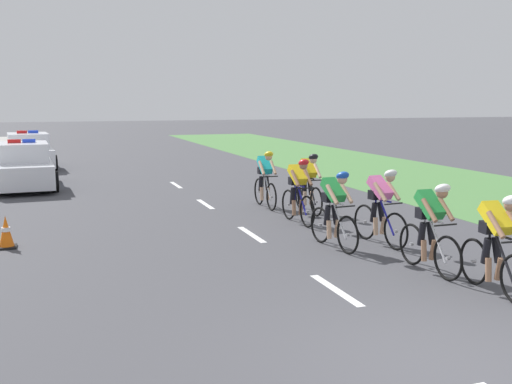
# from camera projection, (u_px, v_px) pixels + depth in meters

# --- Properties ---
(ground_plane) EXTENTS (160.00, 160.00, 0.00)m
(ground_plane) POSITION_uv_depth(u_px,v_px,m) (454.00, 368.00, 6.41)
(ground_plane) COLOR #424247
(grass_verge) EXTENTS (7.00, 60.00, 0.01)m
(grass_verge) POSITION_uv_depth(u_px,v_px,m) (413.00, 177.00, 22.32)
(grass_verge) COLOR #4C7F42
(grass_verge) RESTS_ON ground
(lane_markings_centre) EXTENTS (0.14, 17.60, 0.01)m
(lane_markings_centre) POSITION_uv_depth(u_px,v_px,m) (251.00, 234.00, 12.79)
(lane_markings_centre) COLOR white
(lane_markings_centre) RESTS_ON ground
(cyclist_lead) EXTENTS (0.44, 1.72, 1.56)m
(cyclist_lead) POSITION_uv_depth(u_px,v_px,m) (497.00, 242.00, 8.73)
(cyclist_lead) COLOR black
(cyclist_lead) RESTS_ON ground
(cyclist_second) EXTENTS (0.42, 1.72, 1.56)m
(cyclist_second) POSITION_uv_depth(u_px,v_px,m) (431.00, 226.00, 9.85)
(cyclist_second) COLOR black
(cyclist_second) RESTS_ON ground
(cyclist_third) EXTENTS (0.45, 1.72, 1.56)m
(cyclist_third) POSITION_uv_depth(u_px,v_px,m) (381.00, 206.00, 11.78)
(cyclist_third) COLOR black
(cyclist_third) RESTS_ON ground
(cyclist_fourth) EXTENTS (0.45, 1.72, 1.56)m
(cyclist_fourth) POSITION_uv_depth(u_px,v_px,m) (334.00, 208.00, 11.48)
(cyclist_fourth) COLOR black
(cyclist_fourth) RESTS_ON ground
(cyclist_fifth) EXTENTS (0.43, 1.72, 1.56)m
(cyclist_fifth) POSITION_uv_depth(u_px,v_px,m) (298.00, 190.00, 13.83)
(cyclist_fifth) COLOR black
(cyclist_fifth) RESTS_ON ground
(cyclist_sixth) EXTENTS (0.42, 1.72, 1.56)m
(cyclist_sixth) POSITION_uv_depth(u_px,v_px,m) (309.00, 182.00, 15.15)
(cyclist_sixth) COLOR black
(cyclist_sixth) RESTS_ON ground
(cyclist_seventh) EXTENTS (0.42, 1.72, 1.56)m
(cyclist_seventh) POSITION_uv_depth(u_px,v_px,m) (265.00, 178.00, 15.89)
(cyclist_seventh) COLOR black
(cyclist_seventh) RESTS_ON ground
(police_car_nearest) EXTENTS (2.14, 4.47, 1.59)m
(police_car_nearest) POSITION_uv_depth(u_px,v_px,m) (23.00, 167.00, 19.53)
(police_car_nearest) COLOR silver
(police_car_nearest) RESTS_ON ground
(police_car_second) EXTENTS (2.26, 4.53, 1.59)m
(police_car_second) POSITION_uv_depth(u_px,v_px,m) (29.00, 152.00, 25.17)
(police_car_second) COLOR silver
(police_car_second) RESTS_ON ground
(traffic_cone_near) EXTENTS (0.36, 0.36, 0.64)m
(traffic_cone_near) POSITION_uv_depth(u_px,v_px,m) (6.00, 232.00, 11.57)
(traffic_cone_near) COLOR black
(traffic_cone_near) RESTS_ON ground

